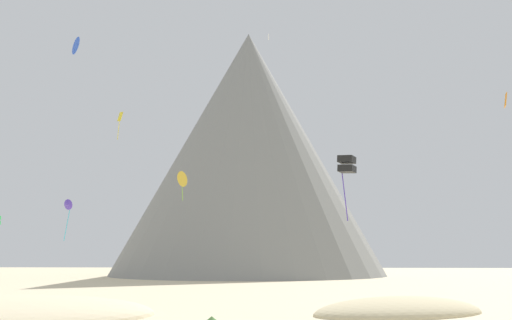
% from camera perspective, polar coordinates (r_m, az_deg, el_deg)
% --- Properties ---
extents(dune_foreground_right, '(17.03, 14.58, 2.60)m').
position_cam_1_polar(dune_foreground_right, '(43.66, 15.34, -15.77)').
color(dune_foreground_right, beige).
rests_on(dune_foreground_right, ground_plane).
extents(bush_far_left, '(1.50, 1.50, 0.42)m').
position_cam_1_polar(bush_far_left, '(36.81, -4.82, -16.83)').
color(bush_far_left, '#568442').
rests_on(bush_far_left, ground_plane).
extents(bush_scatter_east, '(3.16, 3.16, 0.55)m').
position_cam_1_polar(bush_scatter_east, '(43.34, 12.80, -15.56)').
color(bush_scatter_east, '#477238').
rests_on(bush_scatter_east, ground_plane).
extents(rock_massif, '(93.30, 93.30, 62.40)m').
position_cam_1_polar(rock_massif, '(133.20, -0.58, 0.53)').
color(rock_massif, gray).
rests_on(rock_massif, ground_plane).
extents(kite_black_low, '(1.68, 1.66, 5.43)m').
position_cam_1_polar(kite_black_low, '(44.22, 9.82, -0.51)').
color(kite_black_low, black).
extents(kite_orange_mid, '(0.43, 0.86, 1.11)m').
position_cam_1_polar(kite_orange_mid, '(46.79, 25.43, 5.88)').
color(kite_orange_mid, orange).
extents(kite_blue_high, '(1.80, 1.85, 2.15)m').
position_cam_1_polar(kite_blue_high, '(64.97, -18.85, 11.62)').
color(kite_blue_high, blue).
extents(kite_yellow_high, '(1.18, 0.86, 4.64)m').
position_cam_1_polar(kite_yellow_high, '(87.60, -14.53, 4.35)').
color(kite_yellow_high, yellow).
extents(kite_gold_mid, '(1.32, 2.08, 3.92)m').
position_cam_1_polar(kite_gold_mid, '(70.34, -8.04, -2.08)').
color(kite_gold_mid, gold).
extents(kite_white_high, '(0.26, 0.94, 0.73)m').
position_cam_1_polar(kite_white_high, '(86.10, 1.36, 13.20)').
color(kite_white_high, white).
extents(kite_indigo_low, '(1.48, 0.97, 5.32)m').
position_cam_1_polar(kite_indigo_low, '(72.34, -19.74, -4.69)').
color(kite_indigo_low, '#5138B2').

